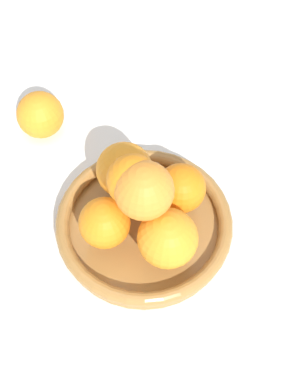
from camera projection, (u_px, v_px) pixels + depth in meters
ground_plane at (144, 230)px, 0.82m from camera, size 4.00×4.00×0.00m
fruit_bowl at (144, 224)px, 0.80m from camera, size 0.26×0.26×0.04m
orange_pile at (143, 199)px, 0.73m from camera, size 0.19×0.21×0.14m
stray_orange at (40, 115)px, 0.89m from camera, size 0.08×0.08×0.08m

